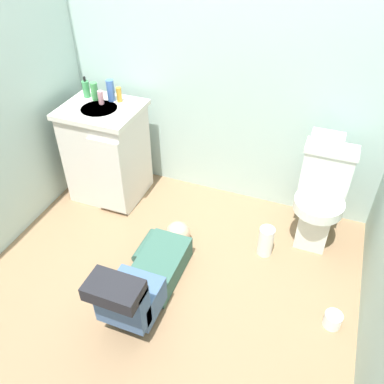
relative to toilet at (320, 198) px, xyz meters
name	(u,v)px	position (x,y,z in m)	size (l,w,h in m)	color
ground_plane	(172,274)	(-0.87, -0.74, -0.39)	(3.02, 3.05, 0.04)	#88694B
wall_back	(225,54)	(-0.87, 0.33, 0.83)	(2.68, 0.08, 2.40)	#ADC7BF
toilet	(320,198)	(0.00, 0.00, 0.00)	(0.36, 0.46, 0.75)	silver
vanity_cabinet	(107,152)	(-1.72, -0.08, 0.05)	(0.60, 0.53, 0.82)	silver
faucet	(109,94)	(-1.72, 0.06, 0.50)	(0.02, 0.02, 0.10)	silver
person_plumber	(147,276)	(-0.94, -0.97, -0.19)	(0.38, 1.06, 0.52)	#33594C
tissue_box	(327,140)	(-0.05, 0.09, 0.43)	(0.22, 0.11, 0.10)	silver
soap_dispenser	(86,89)	(-1.91, 0.04, 0.52)	(0.06, 0.06, 0.17)	#3E8F53
bottle_green	(94,91)	(-1.82, 0.03, 0.52)	(0.06, 0.06, 0.14)	#459B50
bottle_pink	(101,97)	(-1.74, -0.02, 0.50)	(0.04, 0.04, 0.10)	#D18F9A
bottle_blue	(111,90)	(-1.69, 0.06, 0.54)	(0.06, 0.06, 0.17)	#4168B3
bottle_amber	(119,95)	(-1.63, 0.06, 0.51)	(0.04, 0.04, 0.12)	gold
paper_towel_roll	(266,241)	(-0.30, -0.32, -0.25)	(0.11, 0.11, 0.24)	white
toilet_paper_roll	(333,320)	(0.23, -0.77, -0.32)	(0.11, 0.11, 0.10)	white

